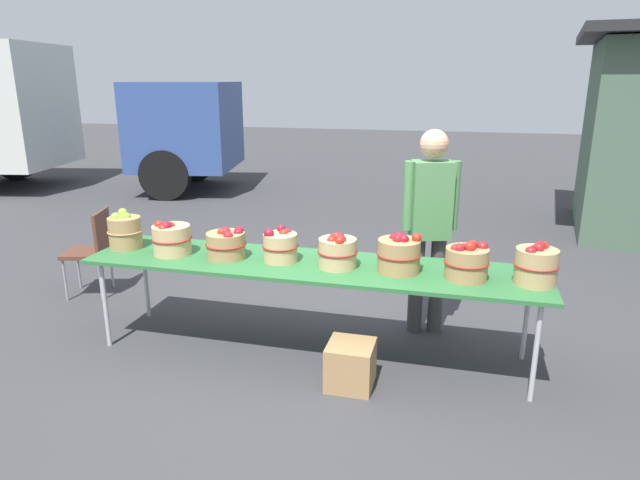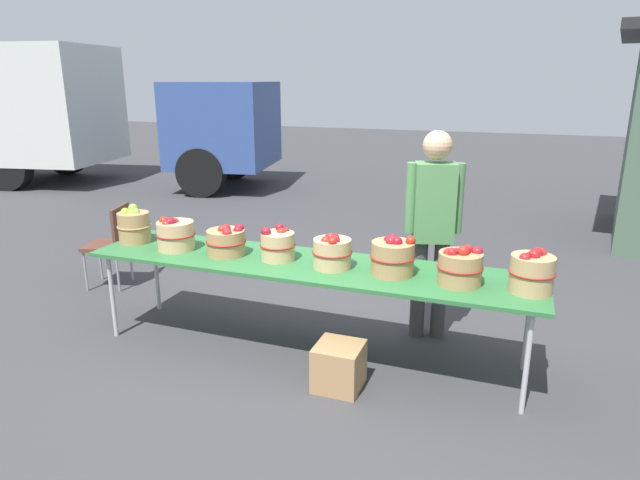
# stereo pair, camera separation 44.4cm
# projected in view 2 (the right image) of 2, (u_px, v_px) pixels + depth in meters

# --- Properties ---
(ground_plane) EXTENTS (40.00, 40.00, 0.00)m
(ground_plane) POSITION_uv_depth(u_px,v_px,m) (307.00, 351.00, 4.42)
(ground_plane) COLOR #38383A
(market_table) EXTENTS (3.50, 0.76, 0.75)m
(market_table) POSITION_uv_depth(u_px,v_px,m) (306.00, 267.00, 4.21)
(market_table) COLOR #2D6B38
(market_table) RESTS_ON ground
(apple_basket_green_0) EXTENTS (0.29, 0.29, 0.32)m
(apple_basket_green_0) POSITION_uv_depth(u_px,v_px,m) (134.00, 226.00, 4.71)
(apple_basket_green_0) COLOR #A87F51
(apple_basket_green_0) RESTS_ON market_table
(apple_basket_red_0) EXTENTS (0.32, 0.32, 0.28)m
(apple_basket_red_0) POSITION_uv_depth(u_px,v_px,m) (175.00, 234.00, 4.50)
(apple_basket_red_0) COLOR tan
(apple_basket_red_0) RESTS_ON market_table
(apple_basket_red_1) EXTENTS (0.32, 0.32, 0.25)m
(apple_basket_red_1) POSITION_uv_depth(u_px,v_px,m) (227.00, 241.00, 4.37)
(apple_basket_red_1) COLOR #A87F51
(apple_basket_red_1) RESTS_ON market_table
(apple_basket_red_2) EXTENTS (0.28, 0.28, 0.27)m
(apple_basket_red_2) POSITION_uv_depth(u_px,v_px,m) (278.00, 245.00, 4.25)
(apple_basket_red_2) COLOR tan
(apple_basket_red_2) RESTS_ON market_table
(apple_basket_red_3) EXTENTS (0.30, 0.30, 0.27)m
(apple_basket_red_3) POSITION_uv_depth(u_px,v_px,m) (332.00, 252.00, 4.06)
(apple_basket_red_3) COLOR tan
(apple_basket_red_3) RESTS_ON market_table
(apple_basket_red_4) EXTENTS (0.33, 0.33, 0.30)m
(apple_basket_red_4) POSITION_uv_depth(u_px,v_px,m) (393.00, 257.00, 3.93)
(apple_basket_red_4) COLOR #A87F51
(apple_basket_red_4) RESTS_ON market_table
(apple_basket_red_5) EXTENTS (0.32, 0.32, 0.28)m
(apple_basket_red_5) POSITION_uv_depth(u_px,v_px,m) (460.00, 267.00, 3.74)
(apple_basket_red_5) COLOR #A87F51
(apple_basket_red_5) RESTS_ON market_table
(apple_basket_red_6) EXTENTS (0.30, 0.30, 0.30)m
(apple_basket_red_6) POSITION_uv_depth(u_px,v_px,m) (532.00, 272.00, 3.60)
(apple_basket_red_6) COLOR tan
(apple_basket_red_6) RESTS_ON market_table
(vendor_adult) EXTENTS (0.44, 0.31, 1.73)m
(vendor_adult) POSITION_uv_depth(u_px,v_px,m) (433.00, 220.00, 4.41)
(vendor_adult) COLOR #3F3F3F
(vendor_adult) RESTS_ON ground
(box_truck) EXTENTS (7.97, 3.61, 2.75)m
(box_truck) POSITION_uv_depth(u_px,v_px,m) (55.00, 110.00, 11.24)
(box_truck) COLOR silver
(box_truck) RESTS_ON ground
(folding_chair) EXTENTS (0.50, 0.50, 0.86)m
(folding_chair) POSITION_uv_depth(u_px,v_px,m) (112.00, 239.00, 5.68)
(folding_chair) COLOR brown
(folding_chair) RESTS_ON ground
(produce_crate) EXTENTS (0.32, 0.32, 0.32)m
(produce_crate) POSITION_uv_depth(u_px,v_px,m) (339.00, 366.00, 3.86)
(produce_crate) COLOR #A87F51
(produce_crate) RESTS_ON ground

